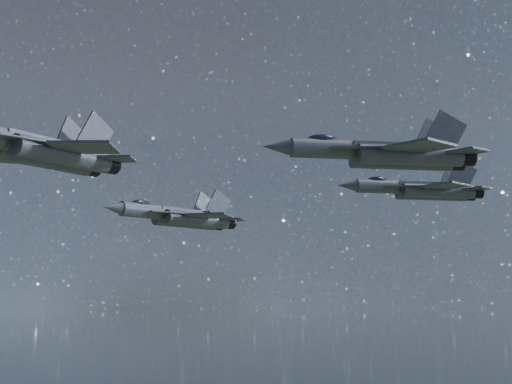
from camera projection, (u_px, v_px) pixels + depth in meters
jet_lead at (38, 149)px, 57.96m from camera, size 18.24×12.00×4.68m
jet_left at (182, 217)px, 84.37m from camera, size 17.39×11.97×4.36m
jet_right at (389, 154)px, 56.97m from camera, size 16.00×10.55×4.10m
jet_slot at (423, 190)px, 82.37m from camera, size 16.04×10.59×4.10m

